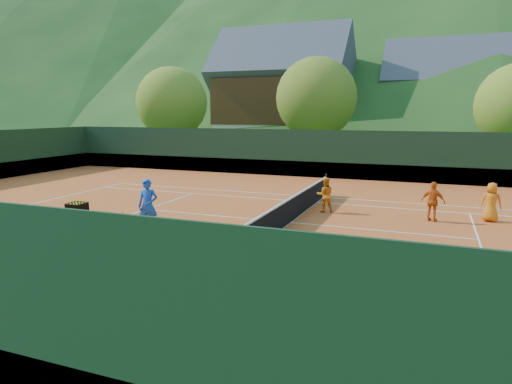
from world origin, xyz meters
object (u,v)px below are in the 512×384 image
(coach, at_px, (148,206))
(tennis_net, at_px, (290,209))
(student_c, at_px, (491,202))
(chalet_left, at_px, (283,97))
(student_b, at_px, (433,202))
(ball_hopper, at_px, (77,210))
(chalet_mid, at_px, (448,103))
(student_a, at_px, (325,195))

(coach, distance_m, tennis_net, 5.19)
(coach, bearing_deg, student_c, 7.23)
(coach, distance_m, chalet_left, 33.89)
(student_b, height_order, ball_hopper, student_b)
(ball_hopper, relative_size, chalet_left, 0.07)
(coach, height_order, tennis_net, coach)
(coach, xyz_separation_m, student_b, (9.14, 5.19, -0.16))
(chalet_left, bearing_deg, student_b, -61.76)
(student_c, xyz_separation_m, chalet_left, (-17.01, 27.10, 4.88))
(chalet_mid, bearing_deg, chalet_left, -165.96)
(student_a, relative_size, chalet_mid, 0.11)
(ball_hopper, distance_m, chalet_left, 34.39)
(tennis_net, bearing_deg, coach, -143.82)
(student_c, bearing_deg, student_a, 12.50)
(coach, xyz_separation_m, ball_hopper, (-2.34, -0.81, -0.17))
(student_b, height_order, tennis_net, student_b)
(student_b, height_order, student_c, student_b)
(student_c, relative_size, chalet_mid, 0.12)
(student_b, xyz_separation_m, ball_hopper, (-11.48, -6.00, -0.01))
(tennis_net, bearing_deg, chalet_left, 108.43)
(student_c, distance_m, chalet_left, 32.37)
(tennis_net, bearing_deg, ball_hopper, -149.35)
(ball_hopper, bearing_deg, chalet_mid, 71.71)
(student_a, xyz_separation_m, chalet_left, (-10.80, 27.72, 4.91))
(tennis_net, distance_m, ball_hopper, 7.58)
(student_b, distance_m, tennis_net, 5.41)
(coach, bearing_deg, student_b, 8.80)
(student_a, xyz_separation_m, chalet_mid, (5.20, 31.72, 4.25))
(student_b, bearing_deg, chalet_mid, -74.96)
(tennis_net, xyz_separation_m, chalet_mid, (6.00, 34.00, 4.47))
(tennis_net, xyz_separation_m, ball_hopper, (-6.52, -3.86, 0.25))
(student_c, bearing_deg, chalet_mid, -81.35)
(coach, relative_size, student_c, 1.24)
(student_b, bearing_deg, chalet_left, -44.86)
(chalet_left, bearing_deg, chalet_mid, 14.04)
(coach, distance_m, chalet_mid, 38.64)
(coach, xyz_separation_m, tennis_net, (4.18, 3.05, -0.42))
(tennis_net, height_order, chalet_left, chalet_left)
(ball_hopper, bearing_deg, student_b, 27.59)
(chalet_mid, bearing_deg, student_a, -99.31)
(coach, bearing_deg, tennis_net, 15.38)
(student_c, height_order, chalet_mid, chalet_mid)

